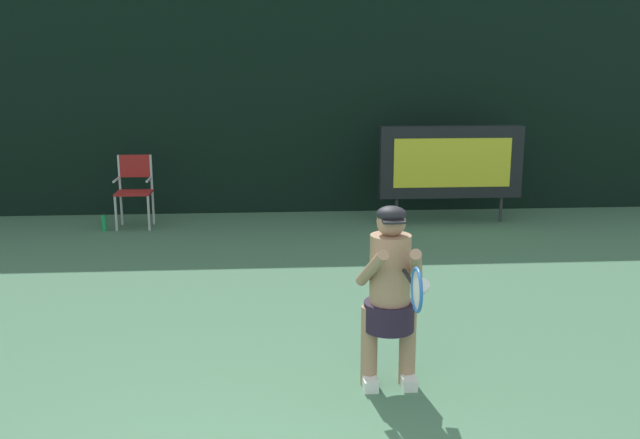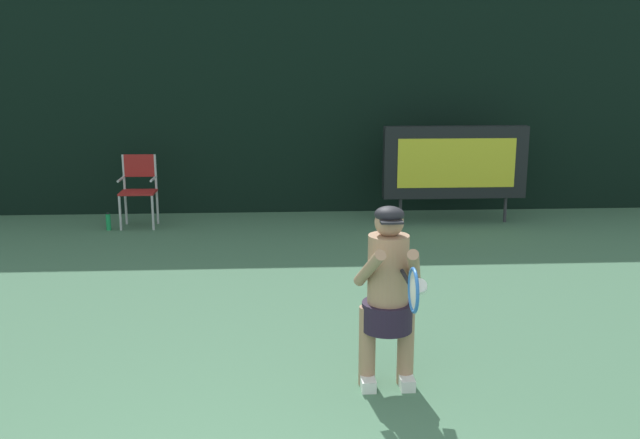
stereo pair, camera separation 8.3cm
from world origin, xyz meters
TOP-DOWN VIEW (x-y plane):
  - backdrop_screen at (0.00, 8.50)m, footprint 18.00×0.12m
  - scoreboard at (2.98, 7.50)m, footprint 2.20×0.21m
  - umpire_chair at (-1.83, 7.56)m, footprint 0.52×0.44m
  - water_bottle at (-2.25, 7.32)m, footprint 0.07×0.07m
  - tennis_player at (1.11, 2.02)m, footprint 0.53×0.60m
  - tennis_racket at (1.19, 1.46)m, footprint 0.03×0.60m

SIDE VIEW (x-z plane):
  - water_bottle at x=-2.25m, z-range -0.01..0.26m
  - umpire_chair at x=-1.83m, z-range 0.08..1.16m
  - tennis_player at x=1.11m, z-range 0.05..1.47m
  - scoreboard at x=2.98m, z-range 0.20..1.70m
  - tennis_racket at x=1.19m, z-range 0.80..1.12m
  - backdrop_screen at x=0.00m, z-range -0.02..3.64m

